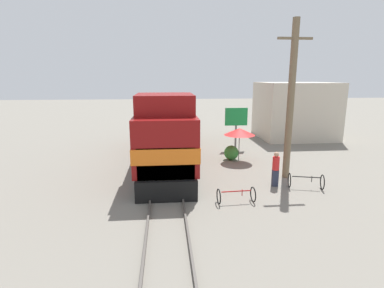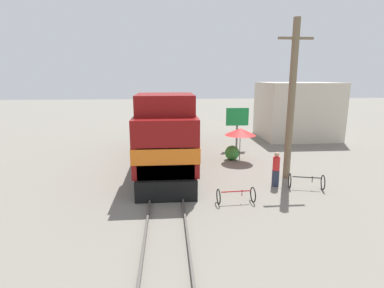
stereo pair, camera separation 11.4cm
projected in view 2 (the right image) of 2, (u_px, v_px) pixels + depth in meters
ground_plane at (167, 172)px, 17.31m from camera, size 120.00×120.00×0.00m
rail_near at (154, 171)px, 17.24m from camera, size 0.08×29.07×0.15m
rail_far at (179, 170)px, 17.35m from camera, size 0.08×29.07×0.15m
locomotive at (166, 132)px, 19.18m from camera, size 3.02×14.28×4.55m
utility_pole at (291, 100)px, 15.51m from camera, size 1.80×0.36×8.24m
vendor_umbrella at (240, 132)px, 19.20m from camera, size 1.98×1.98×2.17m
billboard_sign at (237, 119)px, 22.40m from camera, size 1.70×0.12×3.14m
shrub_cluster at (232, 153)px, 19.79m from camera, size 0.96×0.96×0.96m
person_bystander at (276, 168)px, 14.84m from camera, size 0.34×0.34×1.78m
bicycle at (306, 181)px, 14.63m from camera, size 1.73×1.12×0.74m
bicycle_spare at (236, 195)px, 12.98m from camera, size 1.64×0.78×0.68m
building_block_distant at (297, 111)px, 26.73m from camera, size 6.23×5.47×4.92m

